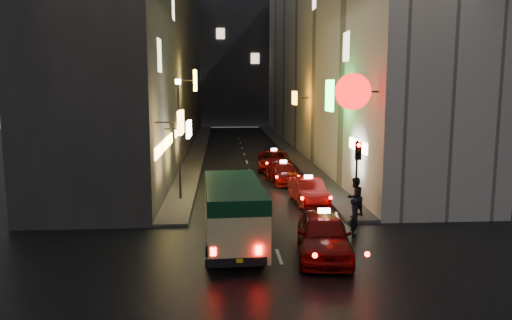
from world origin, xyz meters
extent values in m
plane|color=black|center=(0.00, 0.00, 0.00)|extent=(120.00, 120.00, 0.00)
cube|color=#393634|center=(-8.00, 34.00, 9.00)|extent=(6.00, 52.00, 18.00)
cube|color=#EEB353|center=(-3.84, 9.68, 4.41)|extent=(0.18, 1.62, 1.06)
cube|color=white|center=(-3.71, 13.30, 3.80)|extent=(0.18, 1.88, 0.85)
cube|color=yellow|center=(-3.89, 24.05, 6.42)|extent=(0.18, 1.53, 1.54)
cube|color=#EEB353|center=(-4.98, 10.76, 3.00)|extent=(0.10, 3.13, 0.55)
cube|color=yellow|center=(-4.98, 14.86, 3.00)|extent=(0.10, 4.09, 0.55)
cube|color=#EEB353|center=(-4.98, 20.66, 3.00)|extent=(0.10, 2.92, 0.55)
cube|color=#FFE5B2|center=(-4.99, 12.00, 7.50)|extent=(0.06, 1.30, 1.60)
cube|color=#FFE5B2|center=(-4.99, 20.00, 11.00)|extent=(0.06, 1.30, 1.60)
cube|color=#BCB5AC|center=(8.00, 34.00, 9.00)|extent=(6.00, 52.00, 18.00)
cylinder|color=#F20A0A|center=(3.85, 9.00, 5.78)|extent=(1.61, 0.18, 1.61)
cube|color=#2FEF42|center=(3.94, 14.23, 5.51)|extent=(0.18, 1.42, 1.71)
cube|color=orange|center=(3.81, 26.51, 5.09)|extent=(0.18, 1.69, 1.06)
cube|color=white|center=(4.98, 11.95, 3.00)|extent=(0.10, 3.21, 0.55)
cube|color=#FFE5B2|center=(4.99, 15.00, 8.20)|extent=(0.06, 1.30, 1.60)
cube|color=#323337|center=(0.00, 66.00, 11.00)|extent=(30.00, 10.00, 22.00)
cube|color=#403E3C|center=(-4.25, 34.00, 0.07)|extent=(1.50, 52.00, 0.15)
cube|color=#403E3C|center=(4.25, 34.00, 0.07)|extent=(1.50, 52.00, 0.15)
cube|color=#E3DC8E|center=(-1.59, 5.00, 1.41)|extent=(2.25, 5.81, 2.10)
cube|color=#0B371B|center=(-1.59, 5.00, 2.23)|extent=(2.27, 5.84, 0.53)
cube|color=black|center=(-1.59, 5.29, 1.62)|extent=(2.18, 3.52, 0.48)
cube|color=black|center=(-1.59, 2.19, 0.51)|extent=(1.97, 0.26, 0.29)
cube|color=#FF0A05|center=(-2.31, 2.12, 0.89)|extent=(0.17, 0.06, 0.27)
cube|color=#FF0A05|center=(-0.87, 2.12, 0.89)|extent=(0.17, 0.06, 0.27)
cylinder|color=black|center=(-2.47, 6.84, 0.36)|extent=(0.21, 0.73, 0.73)
cylinder|color=black|center=(-0.70, 3.17, 0.36)|extent=(0.21, 0.73, 0.73)
imported|color=#6C0908|center=(1.59, 4.00, 0.91)|extent=(3.09, 6.00, 1.83)
cube|color=white|center=(1.59, 4.00, 1.92)|extent=(0.44, 0.23, 0.16)
sphere|color=#FF0A05|center=(0.78, 1.39, 0.94)|extent=(0.16, 0.16, 0.16)
sphere|color=#FF0A05|center=(2.40, 1.39, 0.94)|extent=(0.16, 0.16, 0.16)
imported|color=#6C0908|center=(2.43, 11.97, 0.77)|extent=(2.29, 4.96, 1.54)
cube|color=white|center=(2.43, 11.97, 1.63)|extent=(0.43, 0.21, 0.16)
sphere|color=#FF0A05|center=(1.75, 9.76, 0.79)|extent=(0.16, 0.16, 0.16)
sphere|color=#FF0A05|center=(3.12, 9.76, 0.79)|extent=(0.16, 0.16, 0.16)
imported|color=#6C0908|center=(1.85, 17.67, 0.73)|extent=(2.46, 4.81, 1.46)
cube|color=white|center=(1.85, 17.67, 1.55)|extent=(0.44, 0.23, 0.16)
sphere|color=#FF0A05|center=(1.20, 15.58, 0.75)|extent=(0.16, 0.16, 0.16)
sphere|color=#FF0A05|center=(2.49, 15.58, 0.75)|extent=(0.16, 0.16, 0.16)
imported|color=#6C0908|center=(1.77, 22.65, 0.81)|extent=(2.43, 5.23, 1.62)
cube|color=white|center=(1.77, 22.65, 1.71)|extent=(0.43, 0.21, 0.16)
sphere|color=#FF0A05|center=(1.06, 20.33, 0.83)|extent=(0.16, 0.16, 0.16)
sphere|color=#FF0A05|center=(2.49, 20.33, 0.83)|extent=(0.16, 0.16, 0.16)
imported|color=black|center=(3.30, 6.17, 0.89)|extent=(0.53, 0.67, 1.78)
imported|color=black|center=(4.00, 8.74, 1.17)|extent=(0.90, 0.82, 2.04)
cylinder|color=black|center=(4.00, 8.60, 1.90)|extent=(0.10, 0.10, 3.50)
cube|color=black|center=(4.00, 8.42, 3.20)|extent=(0.26, 0.18, 0.80)
sphere|color=#FF0A05|center=(4.00, 8.31, 3.47)|extent=(0.18, 0.18, 0.18)
sphere|color=black|center=(4.00, 8.31, 3.20)|extent=(0.17, 0.17, 0.17)
sphere|color=black|center=(4.00, 8.31, 2.93)|extent=(0.17, 0.17, 0.17)
cylinder|color=black|center=(-4.20, 13.00, 3.15)|extent=(0.12, 0.12, 6.00)
cylinder|color=#FFE5BF|center=(-4.20, 13.00, 6.25)|extent=(0.28, 0.28, 0.25)
camera|label=1|loc=(-2.01, -12.98, 6.04)|focal=35.00mm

